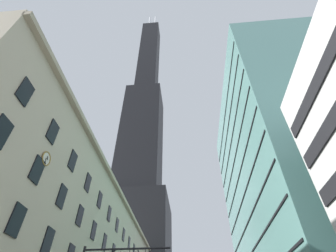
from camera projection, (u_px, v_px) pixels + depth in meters
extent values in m
cube|color=tan|center=(123.00, 198.00, 45.72)|extent=(0.70, 69.08, 0.60)
cube|color=black|center=(16.00, 220.00, 17.65)|extent=(0.14, 1.40, 2.20)
cube|color=black|center=(48.00, 241.00, 21.38)|extent=(0.14, 1.40, 2.20)
cube|color=black|center=(1.00, 132.00, 16.72)|extent=(0.14, 1.40, 2.20)
cube|color=black|center=(37.00, 170.00, 20.44)|extent=(0.14, 1.40, 2.20)
cube|color=black|center=(62.00, 196.00, 24.17)|extent=(0.14, 1.40, 2.20)
cube|color=black|center=(80.00, 216.00, 27.89)|extent=(0.14, 1.40, 2.20)
cube|color=black|center=(94.00, 230.00, 31.62)|extent=(0.14, 1.40, 2.20)
cube|color=black|center=(105.00, 242.00, 35.34)|extent=(0.14, 1.40, 2.20)
cube|color=black|center=(113.00, 252.00, 39.06)|extent=(0.14, 1.40, 2.20)
cube|color=black|center=(25.00, 92.00, 19.51)|extent=(0.14, 1.40, 2.20)
cube|color=black|center=(53.00, 132.00, 23.23)|extent=(0.14, 1.40, 2.20)
cube|color=black|center=(73.00, 161.00, 26.96)|extent=(0.14, 1.40, 2.20)
cube|color=black|center=(88.00, 183.00, 30.68)|extent=(0.14, 1.40, 2.20)
cube|color=black|center=(100.00, 200.00, 34.40)|extent=(0.14, 1.40, 2.20)
cube|color=black|center=(109.00, 214.00, 38.13)|extent=(0.14, 1.40, 2.20)
cube|color=black|center=(117.00, 225.00, 41.85)|extent=(0.14, 1.40, 2.20)
cube|color=black|center=(124.00, 235.00, 45.58)|extent=(0.14, 1.40, 2.20)
cube|color=black|center=(129.00, 243.00, 49.30)|extent=(0.14, 1.40, 2.20)
cube|color=black|center=(134.00, 250.00, 53.02)|extent=(0.14, 1.40, 2.20)
torus|color=olive|center=(46.00, 159.00, 21.79)|extent=(0.12, 1.34, 1.34)
cylinder|color=silver|center=(46.00, 159.00, 21.80)|extent=(0.05, 1.16, 1.16)
cube|color=black|center=(48.00, 158.00, 21.94)|extent=(0.03, 0.24, 0.33)
cube|color=black|center=(46.00, 161.00, 21.60)|extent=(0.03, 0.15, 0.51)
cube|color=black|center=(142.00, 140.00, 122.98)|extent=(19.27, 19.27, 65.59)
cube|color=black|center=(149.00, 58.00, 171.97)|extent=(12.39, 12.39, 81.98)
cylinder|color=silver|center=(149.00, 24.00, 207.12)|extent=(1.20, 1.20, 23.41)
cylinder|color=silver|center=(155.00, 23.00, 206.79)|extent=(1.20, 1.20, 23.41)
cube|color=black|center=(317.00, 83.00, 16.86)|extent=(0.16, 10.88, 1.10)
cube|color=slate|center=(290.00, 183.00, 43.40)|extent=(17.65, 38.19, 45.55)
cube|color=black|center=(253.00, 250.00, 36.84)|extent=(0.12, 37.19, 0.24)
cube|color=black|center=(248.00, 223.00, 39.50)|extent=(0.12, 37.19, 0.24)
cube|color=black|center=(243.00, 200.00, 42.15)|extent=(0.12, 37.19, 0.24)
cube|color=black|center=(238.00, 179.00, 44.81)|extent=(0.12, 37.19, 0.24)
cube|color=black|center=(234.00, 161.00, 47.47)|extent=(0.12, 37.19, 0.24)
cube|color=black|center=(231.00, 145.00, 50.12)|extent=(0.12, 37.19, 0.24)
cube|color=black|center=(228.00, 130.00, 52.78)|extent=(0.12, 37.19, 0.24)
cube|color=black|center=(225.00, 117.00, 55.43)|extent=(0.12, 37.19, 0.24)
cylinder|color=black|center=(127.00, 249.00, 18.39)|extent=(6.60, 0.14, 0.14)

